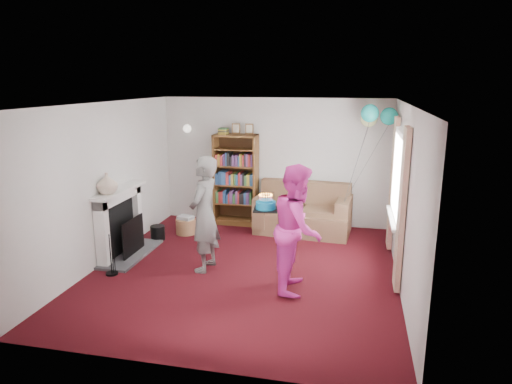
% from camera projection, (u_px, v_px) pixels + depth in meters
% --- Properties ---
extents(ground, '(5.00, 5.00, 0.00)m').
position_uv_depth(ground, '(245.00, 270.00, 6.96)').
color(ground, black).
rests_on(ground, ground).
extents(wall_back, '(4.50, 0.02, 2.50)m').
position_uv_depth(wall_back, '(274.00, 162.00, 9.05)').
color(wall_back, silver).
rests_on(wall_back, ground).
extents(wall_left, '(0.02, 5.00, 2.50)m').
position_uv_depth(wall_left, '(104.00, 183.00, 7.14)').
color(wall_left, silver).
rests_on(wall_left, ground).
extents(wall_right, '(0.02, 5.00, 2.50)m').
position_uv_depth(wall_right, '(405.00, 199.00, 6.20)').
color(wall_right, silver).
rests_on(wall_right, ground).
extents(ceiling, '(4.50, 5.00, 0.01)m').
position_uv_depth(ceiling, '(244.00, 103.00, 6.37)').
color(ceiling, white).
rests_on(ceiling, wall_back).
extents(fireplace, '(0.55, 1.80, 1.12)m').
position_uv_depth(fireplace, '(123.00, 225.00, 7.46)').
color(fireplace, '#3F3F42').
rests_on(fireplace, ground).
extents(window_bay, '(0.14, 2.02, 2.20)m').
position_uv_depth(window_bay, '(397.00, 192.00, 6.79)').
color(window_bay, white).
rests_on(window_bay, ground).
extents(wall_sconce, '(0.16, 0.23, 0.16)m').
position_uv_depth(wall_sconce, '(187.00, 129.00, 9.12)').
color(wall_sconce, gold).
rests_on(wall_sconce, ground).
extents(bookcase, '(0.85, 0.42, 2.01)m').
position_uv_depth(bookcase, '(236.00, 180.00, 9.09)').
color(bookcase, '#472B14').
rests_on(bookcase, ground).
extents(sofa, '(1.74, 0.92, 0.92)m').
position_uv_depth(sofa, '(304.00, 214.00, 8.71)').
color(sofa, brown).
rests_on(sofa, ground).
extents(wicker_basket, '(0.38, 0.38, 0.34)m').
position_uv_depth(wicker_basket, '(186.00, 226.00, 8.60)').
color(wicker_basket, '#8B6141').
rests_on(wicker_basket, ground).
extents(person_striped, '(0.47, 0.67, 1.75)m').
position_uv_depth(person_striped, '(204.00, 214.00, 6.80)').
color(person_striped, black).
rests_on(person_striped, ground).
extents(person_magenta, '(0.68, 0.86, 1.75)m').
position_uv_depth(person_magenta, '(298.00, 228.00, 6.16)').
color(person_magenta, '#D32A94').
rests_on(person_magenta, ground).
extents(birthday_cake, '(0.33, 0.33, 0.22)m').
position_uv_depth(birthday_cake, '(266.00, 205.00, 6.29)').
color(birthday_cake, black).
rests_on(birthday_cake, ground).
extents(balloons, '(0.85, 0.68, 1.76)m').
position_uv_depth(balloons, '(376.00, 116.00, 7.87)').
color(balloons, '#3F3F3F').
rests_on(balloons, ground).
extents(mantel_vase, '(0.41, 0.41, 0.33)m').
position_uv_depth(mantel_vase, '(107.00, 183.00, 6.96)').
color(mantel_vase, beige).
rests_on(mantel_vase, fireplace).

